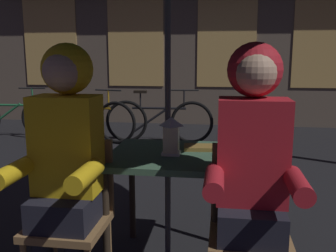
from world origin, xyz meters
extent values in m
cube|color=#42664C|center=(0.00, 0.00, 0.72)|extent=(0.72, 0.72, 0.04)
cylinder|color=#2D2319|center=(-0.31, -0.31, 0.35)|extent=(0.04, 0.04, 0.70)
cylinder|color=#2D2319|center=(0.31, -0.31, 0.35)|extent=(0.04, 0.04, 0.70)
cylinder|color=#2D2319|center=(-0.31, 0.31, 0.35)|extent=(0.04, 0.04, 0.70)
cylinder|color=#2D2319|center=(0.31, 0.31, 0.35)|extent=(0.04, 0.04, 0.70)
cylinder|color=#4C4C51|center=(0.00, 0.00, 1.12)|extent=(0.04, 0.04, 2.25)
cube|color=white|center=(0.03, -0.03, 0.75)|extent=(0.11, 0.11, 0.02)
cube|color=white|center=(0.03, -0.03, 0.84)|extent=(0.09, 0.09, 0.16)
pyramid|color=white|center=(0.03, -0.03, 0.94)|extent=(0.11, 0.11, 0.06)
cube|color=olive|center=(-0.48, -0.44, 0.43)|extent=(0.40, 0.40, 0.04)
cylinder|color=olive|center=(-0.31, -0.27, 0.21)|extent=(0.03, 0.03, 0.41)
cylinder|color=olive|center=(-0.65, -0.27, 0.21)|extent=(0.03, 0.03, 0.41)
cube|color=olive|center=(-0.48, -0.26, 0.66)|extent=(0.40, 0.03, 0.42)
cube|color=olive|center=(0.48, -0.44, 0.43)|extent=(0.40, 0.40, 0.04)
cube|color=olive|center=(0.48, -0.26, 0.66)|extent=(0.40, 0.03, 0.42)
cube|color=black|center=(-0.48, -0.44, 0.53)|extent=(0.32, 0.36, 0.16)
cube|color=yellow|center=(-0.48, -0.40, 0.87)|extent=(0.34, 0.22, 0.52)
cylinder|color=yellow|center=(-0.30, -0.62, 0.78)|extent=(0.09, 0.30, 0.09)
cylinder|color=yellow|center=(-0.66, -0.62, 0.78)|extent=(0.09, 0.30, 0.09)
sphere|color=tan|center=(-0.48, -0.40, 1.25)|extent=(0.21, 0.21, 0.21)
sphere|color=yellow|center=(-0.48, -0.35, 1.26)|extent=(0.27, 0.27, 0.27)
cube|color=black|center=(0.48, -0.44, 0.53)|extent=(0.32, 0.36, 0.16)
cube|color=red|center=(0.48, -0.40, 0.87)|extent=(0.34, 0.22, 0.52)
cylinder|color=red|center=(0.66, -0.62, 0.78)|extent=(0.09, 0.30, 0.09)
cylinder|color=red|center=(0.30, -0.62, 0.78)|extent=(0.09, 0.30, 0.09)
sphere|color=tan|center=(0.48, -0.40, 1.25)|extent=(0.21, 0.21, 0.21)
sphere|color=red|center=(0.48, -0.35, 1.26)|extent=(0.27, 0.27, 0.27)
cube|color=#E0B260|center=(-3.15, 5.09, 1.60)|extent=(1.10, 0.02, 1.70)
cube|color=#E0B260|center=(-1.39, 5.09, 1.60)|extent=(1.10, 0.02, 1.70)
cube|color=#E0B260|center=(0.37, 5.09, 1.60)|extent=(1.10, 0.02, 1.70)
cube|color=#E0B260|center=(2.13, 5.09, 1.60)|extent=(1.10, 0.02, 1.70)
torus|color=black|center=(-2.61, 3.45, 0.33)|extent=(0.66, 0.10, 0.66)
cylinder|color=#236B3D|center=(-3.12, 3.42, 0.54)|extent=(0.84, 0.09, 0.04)
cylinder|color=#236B3D|center=(-3.24, 3.41, 0.36)|extent=(0.61, 0.08, 0.44)
cylinder|color=#236B3D|center=(-2.73, 3.45, 0.68)|extent=(0.02, 0.02, 0.28)
cylinder|color=black|center=(-2.73, 3.45, 0.82)|extent=(0.44, 0.05, 0.02)
torus|color=black|center=(-1.28, 3.24, 0.33)|extent=(0.66, 0.18, 0.66)
torus|color=black|center=(-2.28, 3.44, 0.33)|extent=(0.66, 0.18, 0.66)
cylinder|color=#B78419|center=(-1.78, 3.34, 0.54)|extent=(0.83, 0.20, 0.04)
cylinder|color=#B78419|center=(-1.90, 3.37, 0.36)|extent=(0.60, 0.16, 0.44)
cylinder|color=#B78419|center=(-2.06, 3.40, 0.66)|extent=(0.02, 0.02, 0.24)
cube|color=black|center=(-2.06, 3.40, 0.79)|extent=(0.21, 0.12, 0.04)
cylinder|color=#B78419|center=(-1.40, 3.27, 0.68)|extent=(0.02, 0.02, 0.28)
cylinder|color=black|center=(-1.40, 3.27, 0.82)|extent=(0.44, 0.11, 0.02)
torus|color=black|center=(-0.13, 3.43, 0.33)|extent=(0.66, 0.08, 0.66)
torus|color=black|center=(-1.15, 3.38, 0.33)|extent=(0.66, 0.08, 0.66)
cylinder|color=black|center=(-0.64, 3.40, 0.54)|extent=(0.84, 0.08, 0.04)
cylinder|color=black|center=(-0.76, 3.40, 0.36)|extent=(0.61, 0.07, 0.44)
cylinder|color=black|center=(-0.93, 3.39, 0.66)|extent=(0.02, 0.02, 0.24)
cube|color=black|center=(-0.93, 3.39, 0.79)|extent=(0.20, 0.09, 0.04)
cylinder|color=black|center=(-0.25, 3.42, 0.68)|extent=(0.02, 0.02, 0.28)
cylinder|color=black|center=(-0.25, 3.42, 0.82)|extent=(0.44, 0.05, 0.02)
cube|color=olive|center=(0.19, 0.12, 0.75)|extent=(0.21, 0.16, 0.02)
camera|label=1|loc=(0.33, -2.23, 1.33)|focal=40.08mm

